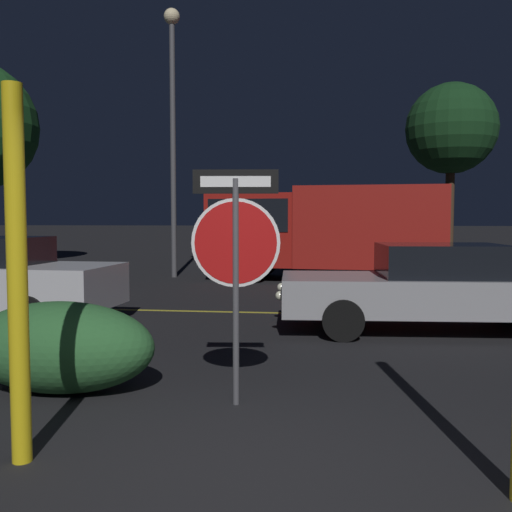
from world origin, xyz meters
The scene contains 9 objects.
ground_plane centered at (0.00, 0.00, 0.00)m, with size 260.00×260.00×0.00m, color black.
road_center_stripe centered at (0.00, 6.86, 0.00)m, with size 32.56×0.12×0.01m, color gold.
stop_sign centered at (-0.39, 1.67, 1.52)m, with size 0.82×0.11×2.19m.
yellow_pole_left centered at (-1.72, 0.23, 1.34)m, with size 0.14×0.14×2.68m, color yellow.
hedge_bush_1 centered at (-2.20, 1.83, 0.46)m, with size 1.93×1.02×0.91m, color #2D6633.
passing_car_2 centered at (2.07, 5.47, 0.68)m, with size 4.76×2.01×1.35m.
delivery_truck centered at (0.22, 12.65, 1.49)m, with size 6.60×2.74×2.61m.
street_lamp centered at (-4.06, 12.88, 5.01)m, with size 0.46×0.46×7.79m.
tree_0 centered at (4.83, 17.95, 4.94)m, with size 3.25×3.25×6.59m.
Camera 1 is at (0.45, -3.52, 1.75)m, focal length 40.00 mm.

